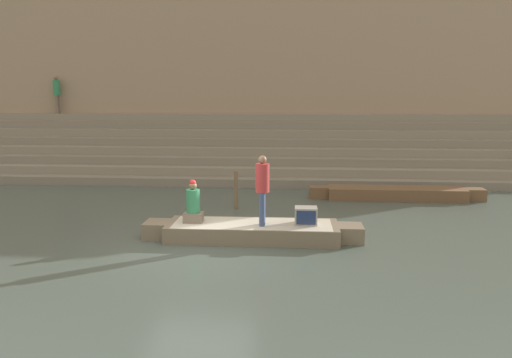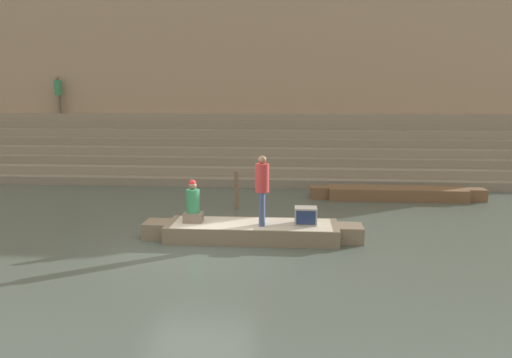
{
  "view_description": "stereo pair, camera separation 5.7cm",
  "coord_description": "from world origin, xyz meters",
  "px_view_note": "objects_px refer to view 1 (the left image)",
  "views": [
    {
      "loc": [
        2.14,
        -10.98,
        3.57
      ],
      "look_at": [
        1.16,
        2.07,
        1.3
      ],
      "focal_mm": 35.0,
      "sensor_mm": 36.0,
      "label": 1
    },
    {
      "loc": [
        2.19,
        -10.97,
        3.57
      ],
      "look_at": [
        1.16,
        2.07,
        1.3
      ],
      "focal_mm": 35.0,
      "sensor_mm": 36.0,
      "label": 2
    }
  ],
  "objects_px": {
    "rowboat_main": "(252,231)",
    "tv_set": "(306,216)",
    "moored_boat_shore": "(396,193)",
    "person_rowing": "(193,205)",
    "mooring_post": "(236,190)",
    "person_on_steps": "(57,92)",
    "person_standing": "(262,185)"
  },
  "relations": [
    {
      "from": "person_rowing",
      "to": "person_on_steps",
      "type": "xyz_separation_m",
      "value": [
        -8.68,
        11.16,
        2.78
      ]
    },
    {
      "from": "tv_set",
      "to": "person_on_steps",
      "type": "relative_size",
      "value": 0.31
    },
    {
      "from": "mooring_post",
      "to": "person_standing",
      "type": "bearing_deg",
      "value": -73.15
    },
    {
      "from": "rowboat_main",
      "to": "person_standing",
      "type": "distance_m",
      "value": 1.2
    },
    {
      "from": "tv_set",
      "to": "moored_boat_shore",
      "type": "relative_size",
      "value": 0.09
    },
    {
      "from": "moored_boat_shore",
      "to": "mooring_post",
      "type": "distance_m",
      "value": 5.55
    },
    {
      "from": "moored_boat_shore",
      "to": "mooring_post",
      "type": "xyz_separation_m",
      "value": [
        -5.25,
        -1.78,
        0.37
      ]
    },
    {
      "from": "moored_boat_shore",
      "to": "person_on_steps",
      "type": "bearing_deg",
      "value": 157.89
    },
    {
      "from": "tv_set",
      "to": "mooring_post",
      "type": "relative_size",
      "value": 0.46
    },
    {
      "from": "person_rowing",
      "to": "mooring_post",
      "type": "height_order",
      "value": "person_rowing"
    },
    {
      "from": "tv_set",
      "to": "moored_boat_shore",
      "type": "height_order",
      "value": "tv_set"
    },
    {
      "from": "tv_set",
      "to": "person_on_steps",
      "type": "bearing_deg",
      "value": 129.25
    },
    {
      "from": "rowboat_main",
      "to": "mooring_post",
      "type": "relative_size",
      "value": 4.59
    },
    {
      "from": "rowboat_main",
      "to": "mooring_post",
      "type": "bearing_deg",
      "value": 102.71
    },
    {
      "from": "person_standing",
      "to": "moored_boat_shore",
      "type": "xyz_separation_m",
      "value": [
        4.22,
        5.18,
        -1.17
      ]
    },
    {
      "from": "rowboat_main",
      "to": "tv_set",
      "type": "bearing_deg",
      "value": 1.3
    },
    {
      "from": "mooring_post",
      "to": "person_on_steps",
      "type": "relative_size",
      "value": 0.67
    },
    {
      "from": "moored_boat_shore",
      "to": "person_rowing",
      "type": "bearing_deg",
      "value": -139.16
    },
    {
      "from": "person_standing",
      "to": "person_rowing",
      "type": "distance_m",
      "value": 1.82
    },
    {
      "from": "rowboat_main",
      "to": "person_on_steps",
      "type": "bearing_deg",
      "value": 131.56
    },
    {
      "from": "rowboat_main",
      "to": "person_rowing",
      "type": "xyz_separation_m",
      "value": [
        -1.47,
        0.02,
        0.61
      ]
    },
    {
      "from": "tv_set",
      "to": "moored_boat_shore",
      "type": "xyz_separation_m",
      "value": [
        3.16,
        4.99,
        -0.39
      ]
    },
    {
      "from": "person_on_steps",
      "to": "mooring_post",
      "type": "bearing_deg",
      "value": -169.03
    },
    {
      "from": "rowboat_main",
      "to": "tv_set",
      "type": "distance_m",
      "value": 1.37
    },
    {
      "from": "tv_set",
      "to": "moored_boat_shore",
      "type": "distance_m",
      "value": 5.92
    },
    {
      "from": "tv_set",
      "to": "person_on_steps",
      "type": "height_order",
      "value": "person_on_steps"
    },
    {
      "from": "person_rowing",
      "to": "person_on_steps",
      "type": "distance_m",
      "value": 14.41
    },
    {
      "from": "rowboat_main",
      "to": "mooring_post",
      "type": "height_order",
      "value": "mooring_post"
    },
    {
      "from": "person_rowing",
      "to": "tv_set",
      "type": "relative_size",
      "value": 1.97
    },
    {
      "from": "rowboat_main",
      "to": "person_rowing",
      "type": "bearing_deg",
      "value": 178.37
    },
    {
      "from": "rowboat_main",
      "to": "tv_set",
      "type": "relative_size",
      "value": 9.91
    },
    {
      "from": "person_rowing",
      "to": "mooring_post",
      "type": "distance_m",
      "value": 3.31
    }
  ]
}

